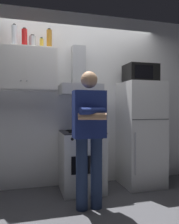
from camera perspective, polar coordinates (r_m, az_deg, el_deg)
ground_plane at (r=3.28m, az=0.00°, el=-20.51°), size 7.00×7.00×0.00m
back_wall_tiled at (r=3.64m, az=-2.50°, el=3.33°), size 4.80×0.10×2.70m
upper_cabinet at (r=3.36m, az=-16.13°, el=10.33°), size 0.90×0.37×0.60m
stove_oven at (r=3.37m, az=-1.98°, el=-12.21°), size 0.60×0.62×0.87m
range_hood at (r=3.42m, az=-2.49°, el=7.62°), size 0.60×0.44×0.75m
refrigerator at (r=3.64m, az=12.78°, el=-5.37°), size 0.60×0.62×1.60m
microwave at (r=3.67m, az=12.71°, el=9.39°), size 0.48×0.37×0.28m
person_standing at (r=2.70m, az=-0.05°, el=-5.45°), size 0.38×0.33×1.64m
cooking_pot at (r=3.21m, az=0.77°, el=-3.98°), size 0.28×0.18×0.10m
bottle_vodka_clear at (r=3.45m, az=-18.40°, el=17.72°), size 0.08×0.08×0.31m
bottle_spice_jar at (r=3.43m, az=-11.98°, el=16.54°), size 0.05×0.05×0.16m
bottle_liquor_amber at (r=3.47m, az=-10.11°, el=17.54°), size 0.08×0.08×0.30m
bottle_soda_red at (r=3.43m, az=-16.06°, el=17.46°), size 0.08×0.08×0.27m
bottle_canister_steel at (r=3.45m, az=-14.17°, el=16.71°), size 0.09×0.09×0.19m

